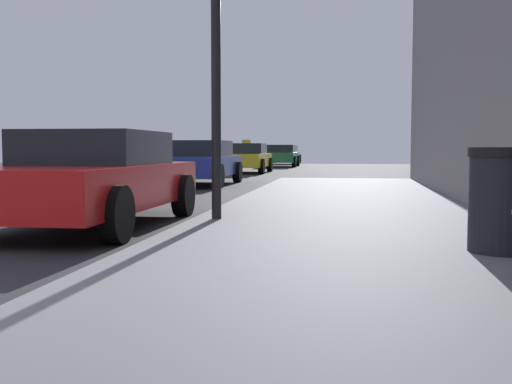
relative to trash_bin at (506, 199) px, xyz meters
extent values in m
cube|color=slate|center=(-1.27, -2.71, -0.52)|extent=(4.00, 32.00, 0.15)
cylinder|color=black|center=(0.00, 0.00, -0.04)|extent=(0.60, 0.60, 0.81)
cylinder|color=black|center=(0.00, 0.00, 0.40)|extent=(0.63, 0.63, 0.08)
cylinder|color=black|center=(-2.95, 2.10, 1.43)|extent=(0.12, 0.12, 3.77)
cube|color=red|center=(-4.69, 2.28, -0.05)|extent=(1.78, 4.40, 0.55)
cube|color=black|center=(-4.69, 2.50, 0.45)|extent=(1.57, 1.98, 0.45)
cylinder|color=black|center=(-3.80, 0.87, -0.28)|extent=(0.22, 0.64, 0.64)
cylinder|color=black|center=(-3.80, 3.69, -0.28)|extent=(0.22, 0.64, 0.64)
cylinder|color=black|center=(-5.58, 3.69, -0.28)|extent=(0.22, 0.64, 0.64)
cube|color=#233899|center=(-5.53, 11.81, -0.05)|extent=(1.79, 4.52, 0.55)
cube|color=black|center=(-5.53, 12.04, 0.45)|extent=(1.57, 2.04, 0.45)
cylinder|color=black|center=(-4.63, 10.37, -0.28)|extent=(0.22, 0.64, 0.64)
cylinder|color=black|center=(-6.42, 10.37, -0.28)|extent=(0.22, 0.64, 0.64)
cylinder|color=black|center=(-4.63, 13.26, -0.28)|extent=(0.22, 0.64, 0.64)
cylinder|color=black|center=(-6.42, 13.26, -0.28)|extent=(0.22, 0.64, 0.64)
cube|color=yellow|center=(-5.61, 20.92, -0.05)|extent=(1.77, 4.40, 0.55)
cube|color=black|center=(-5.61, 21.14, 0.45)|extent=(1.56, 1.98, 0.45)
cube|color=yellow|center=(-5.61, 21.14, 0.75)|extent=(0.36, 0.14, 0.16)
cylinder|color=black|center=(-4.72, 19.52, -0.28)|extent=(0.22, 0.64, 0.64)
cylinder|color=black|center=(-6.50, 19.52, -0.28)|extent=(0.22, 0.64, 0.64)
cylinder|color=black|center=(-4.72, 22.33, -0.28)|extent=(0.22, 0.64, 0.64)
cylinder|color=black|center=(-6.50, 22.33, -0.28)|extent=(0.22, 0.64, 0.64)
cube|color=#196638|center=(-5.09, 30.43, -0.05)|extent=(1.84, 4.22, 0.55)
cube|color=black|center=(-5.09, 30.64, 0.45)|extent=(1.62, 1.90, 0.45)
cylinder|color=black|center=(-4.17, 29.08, -0.28)|extent=(0.22, 0.64, 0.64)
cylinder|color=black|center=(-6.00, 29.08, -0.28)|extent=(0.22, 0.64, 0.64)
cylinder|color=black|center=(-4.17, 31.78, -0.28)|extent=(0.22, 0.64, 0.64)
cylinder|color=black|center=(-6.00, 31.78, -0.28)|extent=(0.22, 0.64, 0.64)
cube|color=#B7B7BF|center=(-5.51, 37.90, -0.05)|extent=(1.82, 4.09, 0.55)
cube|color=black|center=(-5.51, 38.10, 0.45)|extent=(1.60, 1.84, 0.45)
cylinder|color=black|center=(-4.60, 36.59, -0.28)|extent=(0.22, 0.64, 0.64)
cylinder|color=black|center=(-6.42, 36.59, -0.28)|extent=(0.22, 0.64, 0.64)
cylinder|color=black|center=(-4.60, 39.21, -0.28)|extent=(0.22, 0.64, 0.64)
cylinder|color=black|center=(-6.42, 39.21, -0.28)|extent=(0.22, 0.64, 0.64)
camera|label=1|loc=(-1.36, -5.46, 0.43)|focal=43.25mm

